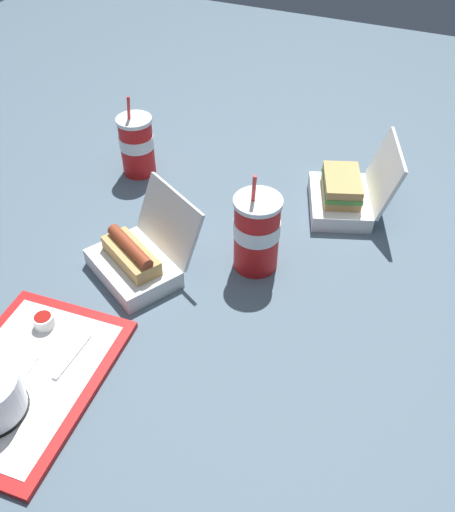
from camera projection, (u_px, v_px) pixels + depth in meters
The scene contains 8 objects.
ground_plane at pixel (222, 285), 1.20m from camera, with size 3.20×3.20×0.00m, color #4C6070.
food_tray at pixel (25, 380), 1.01m from camera, with size 0.39×0.29×0.01m.
ketchup_cup at pixel (44, 320), 1.09m from camera, with size 0.04×0.04×0.02m.
plastic_fork at pixel (72, 356), 1.04m from camera, with size 0.11×0.01×0.01m, color white.
clamshell_hotdog_front at pixel (137, 259), 1.20m from camera, with size 0.26×0.26×0.16m.
clamshell_sandwich_left at pixel (345, 193), 1.36m from camera, with size 0.24×0.24×0.17m.
soda_cup_center at pixel (257, 232), 1.18m from camera, with size 0.10×0.10×0.23m.
soda_cup_front at pixel (137, 145), 1.46m from camera, with size 0.09×0.09×0.22m.
Camera 1 is at (0.77, 0.35, 0.85)m, focal length 40.00 mm.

